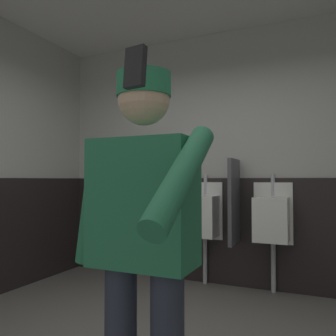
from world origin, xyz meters
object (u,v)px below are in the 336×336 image
at_px(urinal_left, 202,216).
at_px(urinal_middle, 272,219).
at_px(person, 143,231).
at_px(cell_phone, 135,67).

xyz_separation_m(urinal_left, urinal_middle, (0.75, 0.00, 0.00)).
relative_size(urinal_left, person, 0.76).
distance_m(urinal_left, urinal_middle, 0.75).
distance_m(urinal_middle, cell_phone, 2.99).
distance_m(person, cell_phone, 0.76).
relative_size(urinal_left, cell_phone, 11.27).
height_order(urinal_middle, cell_phone, cell_phone).
bearing_deg(urinal_left, cell_phone, -75.14).
bearing_deg(cell_phone, urinal_middle, 99.74).
bearing_deg(urinal_middle, person, -95.33).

